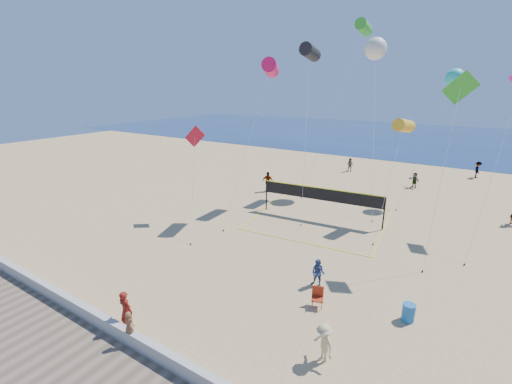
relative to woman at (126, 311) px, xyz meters
The scene contains 22 objects.
ground 4.48m from the woman, 34.93° to the left, with size 120.00×120.00×0.00m, color tan.
ocean 64.62m from the woman, 86.80° to the left, with size 140.00×50.00×0.03m, color navy.
seawall 3.68m from the woman, ahead, with size 32.00×0.30×0.60m, color #B9B9B4.
woman is the anchor object (origin of this frame).
toddler 1.00m from the woman, 30.58° to the right, with size 0.43×0.28×0.88m, color brown.
bystander_a 8.88m from the woman, 53.19° to the left, with size 0.70×0.55×1.44m, color navy.
bystander_b 7.83m from the woman, 19.83° to the left, with size 1.01×0.58×1.56m, color #C4B582.
far_person_0 20.04m from the woman, 103.90° to the left, with size 1.10×0.46×1.88m, color gray.
far_person_1 28.88m from the woman, 76.78° to the left, with size 1.38×0.44×1.49m, color gray.
far_person_3 31.12m from the woman, 91.23° to the left, with size 0.76×0.59×1.56m, color gray.
far_person_4 37.53m from the woman, 71.78° to the left, with size 1.15×0.66×1.78m, color gray.
camp_chair 8.16m from the woman, 43.28° to the left, with size 0.64×0.75×1.06m.
trash_barrel 11.71m from the woman, 35.06° to the left, with size 0.52×0.52×0.79m, color #195EA5.
volleyball_net 15.73m from the woman, 82.70° to the left, with size 9.82×9.68×2.43m.
kite_0 17.55m from the woman, 96.95° to the left, with size 1.92×5.83×11.34m.
kite_1 21.89m from the woman, 92.54° to the left, with size 2.83×6.49×12.62m.
kite_2 19.93m from the woman, 69.44° to the left, with size 1.25×5.66×7.51m.
kite_3 13.27m from the woman, 117.97° to the left, with size 3.59×4.17×6.89m.
kite_4 18.15m from the woman, 53.03° to the left, with size 1.68×1.94×10.28m.
kite_6 27.33m from the woman, 84.02° to the left, with size 3.99×8.65×13.39m.
kite_7 28.01m from the woman, 70.59° to the left, with size 3.15×5.33×10.80m.
kite_8 27.53m from the woman, 86.25° to the left, with size 3.34×6.03×14.77m.
Camera 1 is at (7.07, -9.59, 9.59)m, focal length 24.00 mm.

